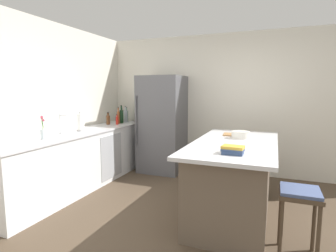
{
  "coord_description": "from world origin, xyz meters",
  "views": [
    {
      "loc": [
        0.8,
        -2.89,
        1.55
      ],
      "look_at": [
        -0.76,
        1.03,
        1.0
      ],
      "focal_mm": 28.84,
      "sensor_mm": 36.0,
      "label": 1
    }
  ],
  "objects": [
    {
      "name": "ground_plane",
      "position": [
        0.0,
        0.0,
        0.0
      ],
      "size": [
        7.2,
        7.2,
        0.0
      ],
      "primitive_type": "plane",
      "color": "#4C3D2D"
    },
    {
      "name": "hot_sauce_bottle",
      "position": [
        -2.01,
        1.52,
        0.99
      ],
      "size": [
        0.05,
        0.05,
        0.2
      ],
      "color": "red",
      "rests_on": "counter_run_left"
    },
    {
      "name": "mixing_bowl",
      "position": [
        0.39,
        0.75,
        0.97
      ],
      "size": [
        0.24,
        0.24,
        0.1
      ],
      "color": "silver",
      "rests_on": "kitchen_island"
    },
    {
      "name": "syrup_bottle",
      "position": [
        -2.16,
        1.44,
        1.01
      ],
      "size": [
        0.07,
        0.07,
        0.23
      ],
      "color": "#5B3319",
      "rests_on": "counter_run_left"
    },
    {
      "name": "vinegar_bottle",
      "position": [
        -2.05,
        1.63,
        1.04
      ],
      "size": [
        0.05,
        0.05,
        0.33
      ],
      "color": "#994C23",
      "rests_on": "counter_run_left"
    },
    {
      "name": "cookbook_stack",
      "position": [
        0.43,
        -0.2,
        0.96
      ],
      "size": [
        0.23,
        0.17,
        0.08
      ],
      "color": "#334770",
      "rests_on": "kitchen_island"
    },
    {
      "name": "wall_left",
      "position": [
        -2.45,
        0.0,
        1.3
      ],
      "size": [
        0.1,
        6.0,
        2.6
      ],
      "primitive_type": "cube",
      "color": "silver",
      "rests_on": "ground_plane"
    },
    {
      "name": "refrigerator",
      "position": [
        -1.21,
        1.84,
        0.91
      ],
      "size": [
        0.8,
        0.74,
        1.83
      ],
      "color": "#56565B",
      "rests_on": "ground_plane"
    },
    {
      "name": "paper_towel_roll",
      "position": [
        -2.09,
        0.56,
        1.04
      ],
      "size": [
        0.14,
        0.14,
        0.31
      ],
      "color": "gray",
      "rests_on": "counter_run_left"
    },
    {
      "name": "soda_bottle",
      "position": [
        -2.05,
        1.9,
        1.04
      ],
      "size": [
        0.08,
        0.08,
        0.33
      ],
      "color": "silver",
      "rests_on": "counter_run_left"
    },
    {
      "name": "sink_faucet",
      "position": [
        -2.12,
        0.19,
        1.07
      ],
      "size": [
        0.15,
        0.05,
        0.3
      ],
      "color": "silver",
      "rests_on": "counter_run_left"
    },
    {
      "name": "flower_vase",
      "position": [
        -2.04,
        -0.23,
        1.02
      ],
      "size": [
        0.07,
        0.07,
        0.32
      ],
      "color": "silver",
      "rests_on": "counter_run_left"
    },
    {
      "name": "wall_rear",
      "position": [
        0.0,
        2.25,
        1.3
      ],
      "size": [
        6.0,
        0.1,
        2.6
      ],
      "primitive_type": "cube",
      "color": "silver",
      "rests_on": "ground_plane"
    },
    {
      "name": "gin_bottle",
      "position": [
        -2.09,
        2.01,
        1.03
      ],
      "size": [
        0.08,
        0.08,
        0.3
      ],
      "color": "#8CB79E",
      "rests_on": "counter_run_left"
    },
    {
      "name": "counter_run_left",
      "position": [
        -2.08,
        0.53,
        0.46
      ],
      "size": [
        0.67,
        3.18,
        0.91
      ],
      "color": "white",
      "rests_on": "ground_plane"
    },
    {
      "name": "olive_oil_bottle",
      "position": [
        -2.07,
        1.8,
        1.02
      ],
      "size": [
        0.05,
        0.05,
        0.29
      ],
      "color": "olive",
      "rests_on": "counter_run_left"
    },
    {
      "name": "bar_stool",
      "position": [
        1.05,
        -0.25,
        0.54
      ],
      "size": [
        0.36,
        0.36,
        0.66
      ],
      "color": "#473828",
      "rests_on": "ground_plane"
    },
    {
      "name": "kitchen_island",
      "position": [
        0.36,
        0.45,
        0.47
      ],
      "size": [
        0.98,
        2.04,
        0.92
      ],
      "color": "brown",
      "rests_on": "ground_plane"
    },
    {
      "name": "wine_bottle",
      "position": [
        -2.03,
        1.72,
        1.05
      ],
      "size": [
        0.07,
        0.07,
        0.36
      ],
      "color": "#19381E",
      "rests_on": "counter_run_left"
    },
    {
      "name": "cutting_board",
      "position": [
        0.28,
        0.97,
        0.93
      ],
      "size": [
        0.32,
        0.27,
        0.02
      ],
      "color": "#9E7042",
      "rests_on": "kitchen_island"
    }
  ]
}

